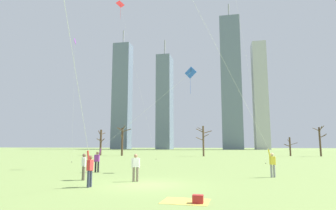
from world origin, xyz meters
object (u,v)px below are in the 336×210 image
object	(u,v)px
bare_tree_right_of_center	(290,146)
bare_tree_left_of_center	(101,142)
distant_kite_low_near_trees_purple	(75,58)
bare_tree_leftmost	(320,140)
kite_flyer_foreground_right_yellow	(241,99)
kite_flyer_midfield_left_teal	(87,152)
bare_tree_center	(203,140)
bystander_watching_nearby	(136,166)
bare_tree_far_right_edge	(122,140)
picnic_spot	(193,200)
kite_flyer_midfield_right_blue	(111,147)
bystander_strolling_midfield	(84,165)
distant_kite_drifting_left_red	(123,14)

from	to	relation	value
bare_tree_right_of_center	bare_tree_left_of_center	xyz separation A→B (m)	(-38.26, -3.47, 0.96)
distant_kite_low_near_trees_purple	bare_tree_leftmost	size ratio (longest dim) A/B	2.58
bare_tree_leftmost	kite_flyer_foreground_right_yellow	bearing A→B (deg)	-112.66
bare_tree_right_of_center	kite_flyer_midfield_left_teal	bearing A→B (deg)	-112.38
kite_flyer_midfield_left_teal	bare_tree_center	distance (m)	42.33
bystander_watching_nearby	distant_kite_low_near_trees_purple	xyz separation A→B (m)	(-12.39, 13.83, 11.72)
kite_flyer_midfield_left_teal	bare_tree_left_of_center	world-z (taller)	kite_flyer_midfield_left_teal
distant_kite_low_near_trees_purple	bare_tree_center	world-z (taller)	distant_kite_low_near_trees_purple
bare_tree_far_right_edge	bare_tree_right_of_center	distance (m)	33.43
picnic_spot	bare_tree_right_of_center	bearing A→B (deg)	74.14
kite_flyer_midfield_right_blue	picnic_spot	size ratio (longest dim) A/B	4.70
bare_tree_right_of_center	bare_tree_left_of_center	size ratio (longest dim) A/B	0.68
kite_flyer_midfield_right_blue	bare_tree_leftmost	world-z (taller)	kite_flyer_midfield_right_blue
kite_flyer_midfield_right_blue	bystander_strolling_midfield	world-z (taller)	kite_flyer_midfield_right_blue
bystander_watching_nearby	bare_tree_far_right_edge	distance (m)	41.69
kite_flyer_foreground_right_yellow	bare_tree_center	size ratio (longest dim) A/B	2.89
picnic_spot	bare_tree_leftmost	world-z (taller)	bare_tree_leftmost
bystander_watching_nearby	distant_kite_low_near_trees_purple	distance (m)	21.96
picnic_spot	bare_tree_right_of_center	xyz separation A→B (m)	(13.80, 48.58, 1.82)
distant_kite_low_near_trees_purple	bare_tree_leftmost	bearing A→B (deg)	39.12
kite_flyer_foreground_right_yellow	kite_flyer_midfield_left_teal	size ratio (longest dim) A/B	1.95
bystander_strolling_midfield	bare_tree_left_of_center	xyz separation A→B (m)	(-17.07, 39.63, 1.98)
bare_tree_far_right_edge	kite_flyer_midfield_left_teal	bearing A→B (deg)	-71.74
picnic_spot	bare_tree_left_of_center	size ratio (longest dim) A/B	0.35
kite_flyer_midfield_right_blue	bare_tree_far_right_edge	bearing A→B (deg)	109.01
bystander_strolling_midfield	bare_tree_far_right_edge	xyz separation A→B (m)	(-11.92, 38.67, 2.28)
bystander_strolling_midfield	bare_tree_left_of_center	distance (m)	43.19
kite_flyer_midfield_right_blue	distant_kite_low_near_trees_purple	xyz separation A→B (m)	(-8.64, 8.67, 10.67)
bare_tree_leftmost	picnic_spot	bearing A→B (deg)	-111.74
bare_tree_leftmost	bare_tree_right_of_center	xyz separation A→B (m)	(-5.45, 0.32, -1.16)
distant_kite_drifting_left_red	picnic_spot	size ratio (longest dim) A/B	12.56
kite_flyer_midfield_right_blue	distant_kite_low_near_trees_purple	distance (m)	16.24
kite_flyer_midfield_right_blue	bare_tree_left_of_center	distance (m)	38.35
distant_kite_drifting_left_red	bare_tree_leftmost	size ratio (longest dim) A/B	4.03
bystander_strolling_midfield	bystander_watching_nearby	bearing A→B (deg)	-0.81
kite_flyer_midfield_right_blue	distant_kite_low_near_trees_purple	world-z (taller)	distant_kite_low_near_trees_purple
kite_flyer_midfield_left_teal	distant_kite_drifting_left_red	world-z (taller)	distant_kite_drifting_left_red
kite_flyer_midfield_right_blue	kite_flyer_midfield_left_teal	distance (m)	8.94
bare_tree_left_of_center	bystander_watching_nearby	bearing A→B (deg)	-62.73
bystander_watching_nearby	bare_tree_leftmost	bearing A→B (deg)	61.50
bystander_strolling_midfield	bare_tree_far_right_edge	bearing A→B (deg)	107.14
picnic_spot	bare_tree_far_right_edge	size ratio (longest dim) A/B	0.31
kite_flyer_foreground_right_yellow	kite_flyer_midfield_left_teal	distance (m)	10.22
bystander_strolling_midfield	picnic_spot	xyz separation A→B (m)	(7.39, -5.49, -0.81)
kite_flyer_midfield_left_teal	bare_tree_center	world-z (taller)	kite_flyer_midfield_left_teal
bare_tree_center	bare_tree_left_of_center	world-z (taller)	bare_tree_center
bare_tree_far_right_edge	bare_tree_right_of_center	xyz separation A→B (m)	(33.11, 4.43, -1.27)
bare_tree_center	bare_tree_far_right_edge	bearing A→B (deg)	-179.82
distant_kite_drifting_left_red	bare_tree_far_right_edge	distance (m)	26.16
bare_tree_right_of_center	bystander_strolling_midfield	bearing A→B (deg)	-116.18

